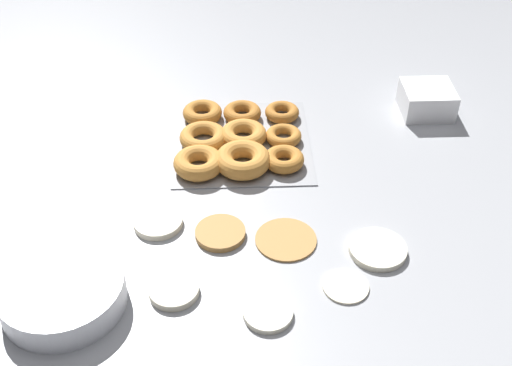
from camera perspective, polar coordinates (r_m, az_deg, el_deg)
ground_plane at (r=1.25m, az=1.16°, el=-3.41°), size 3.00×3.00×0.00m
pancake_0 at (r=1.21m, az=-3.19°, el=-4.45°), size 0.10×0.10×0.01m
pancake_1 at (r=1.08m, az=1.08°, el=-11.45°), size 0.08×0.08×0.01m
pancake_2 at (r=1.13m, az=7.98°, el=-9.00°), size 0.08×0.08×0.01m
pancake_3 at (r=1.20m, az=2.68°, el=-4.97°), size 0.12×0.12×0.01m
pancake_4 at (r=1.12m, az=-7.31°, el=-9.40°), size 0.09×0.09×0.01m
pancake_5 at (r=1.25m, az=-8.70°, el=-3.50°), size 0.09×0.09×0.01m
pancake_6 at (r=1.20m, az=10.77°, el=-5.81°), size 0.11×0.11×0.01m
donut_tray at (r=1.42m, az=-1.72°, el=3.78°), size 0.30×0.32×0.05m
batter_bowl at (r=1.13m, az=-16.82°, el=-9.32°), size 0.21×0.21×0.05m
container_stack at (r=1.59m, az=14.94°, el=7.16°), size 0.12×0.11×0.07m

